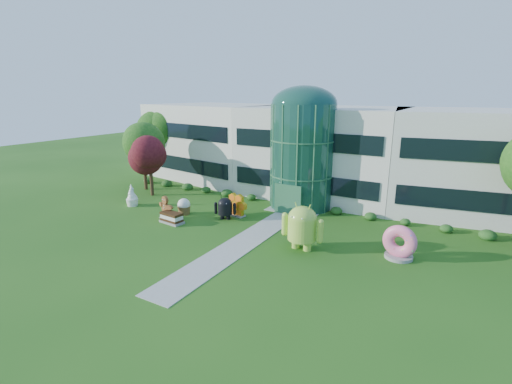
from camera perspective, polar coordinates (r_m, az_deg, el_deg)
The scene contains 14 objects.
ground at distance 26.83m, azimuth -3.46°, elevation -8.75°, with size 140.00×140.00×0.00m, color #215114.
building at distance 41.20m, azimuth 10.44°, elevation 6.25°, with size 46.00×15.00×9.30m, color beige, non-canonical shape.
atrium at distance 35.64m, azimuth 7.15°, elevation 5.42°, with size 6.00×6.00×9.80m, color #194738.
walkway at distance 28.37m, azimuth -1.22°, elevation -7.31°, with size 2.40×20.00×0.04m, color #9E9E93.
tree_red at distance 41.10m, azimuth -15.92°, elevation 3.56°, with size 4.00×4.00×6.00m, color #3F0C14, non-canonical shape.
trees_backdrop at distance 36.67m, azimuth 7.73°, elevation 4.56°, with size 52.00×8.00×8.40m, color #184C13, non-canonical shape.
android_green at distance 26.32m, azimuth 7.11°, elevation -4.94°, with size 3.30×2.20×3.74m, color #A5D243, non-canonical shape.
android_black at distance 32.52m, azimuth -4.78°, elevation -2.27°, with size 2.02×1.36×2.30m, color black, non-canonical shape.
donut at distance 26.77m, azimuth 21.30°, elevation -7.11°, with size 2.30×1.10×2.39m, color #FA5F8C, non-canonical shape.
gingerbread at distance 33.55m, azimuth -13.76°, elevation -2.29°, with size 2.28×0.88×2.10m, color brown, non-canonical shape.
ice_cream_sandwich at distance 32.51m, azimuth -12.85°, elevation -3.87°, with size 2.13×1.06×0.95m, color black, non-canonical shape.
honeycomb at distance 33.38m, azimuth -3.04°, elevation -2.14°, with size 2.40×0.86×1.89m, color orange, non-canonical shape.
froyo at distance 38.26m, azimuth -18.57°, elevation -0.48°, with size 1.24×1.24×2.13m, color white, non-canonical shape.
cupcake at distance 34.49m, azimuth -11.03°, elevation -2.18°, with size 1.25×1.25×1.50m, color white, non-canonical shape.
Camera 1 is at (13.65, -20.37, 10.88)m, focal length 26.00 mm.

